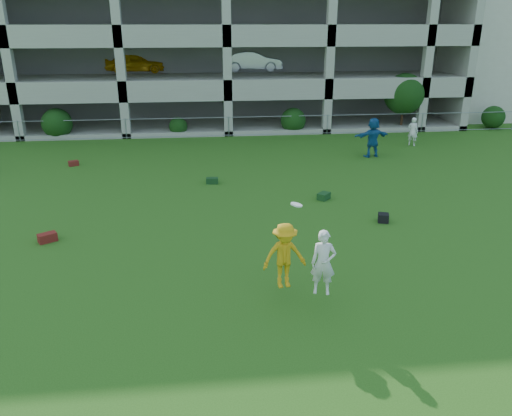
{
  "coord_description": "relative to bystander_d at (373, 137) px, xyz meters",
  "views": [
    {
      "loc": [
        -1.58,
        -10.47,
        6.49
      ],
      "look_at": [
        -0.11,
        3.0,
        1.4
      ],
      "focal_mm": 35.0,
      "sensor_mm": 36.0,
      "label": 1
    }
  ],
  "objects": [
    {
      "name": "crate_d",
      "position": [
        -2.46,
        -8.62,
        -0.85
      ],
      "size": [
        0.44,
        0.44,
        0.3
      ],
      "primitive_type": "cube",
      "rotation": [
        0.0,
        0.0,
        -0.29
      ],
      "color": "black",
      "rests_on": "ground"
    },
    {
      "name": "bag_red_f",
      "position": [
        -14.71,
        -0.11,
        -0.88
      ],
      "size": [
        0.53,
        0.44,
        0.24
      ],
      "primitive_type": "cube",
      "rotation": [
        0.0,
        0.0,
        0.44
      ],
      "color": "#5C0F17",
      "rests_on": "ground"
    },
    {
      "name": "shrub_row",
      "position": [
        -2.37,
        6.21,
        0.51
      ],
      "size": [
        34.38,
        2.52,
        3.5
      ],
      "color": "#163D11",
      "rests_on": "ground"
    },
    {
      "name": "bag_red_a",
      "position": [
        -13.49,
        -9.06,
        -0.86
      ],
      "size": [
        0.63,
        0.54,
        0.28
      ],
      "primitive_type": "cube",
      "rotation": [
        0.0,
        0.0,
        0.55
      ],
      "color": "#5F1014",
      "rests_on": "ground"
    },
    {
      "name": "bystander_d",
      "position": [
        0.0,
        0.0,
        0.0
      ],
      "size": [
        1.92,
        0.91,
        1.99
      ],
      "primitive_type": "imported",
      "rotation": [
        0.0,
        0.0,
        3.32
      ],
      "color": "#205896",
      "rests_on": "ground"
    },
    {
      "name": "fence",
      "position": [
        -6.96,
        5.51,
        -0.38
      ],
      "size": [
        36.06,
        0.06,
        1.2
      ],
      "color": "gray",
      "rests_on": "ground"
    },
    {
      "name": "ground",
      "position": [
        -6.96,
        -13.49,
        -1.0
      ],
      "size": [
        100.0,
        100.0,
        0.0
      ],
      "primitive_type": "plane",
      "color": "#235114",
      "rests_on": "ground"
    },
    {
      "name": "bystander_e",
      "position": [
        3.01,
        2.12,
        -0.21
      ],
      "size": [
        0.68,
        0.65,
        1.57
      ],
      "primitive_type": "imported",
      "rotation": [
        0.0,
        0.0,
        2.44
      ],
      "color": "white",
      "rests_on": "ground"
    },
    {
      "name": "bag_green_c",
      "position": [
        -3.95,
        -6.11,
        -0.87
      ],
      "size": [
        0.6,
        0.61,
        0.26
      ],
      "primitive_type": "cube",
      "rotation": [
        0.0,
        0.0,
        0.83
      ],
      "color": "#133516",
      "rests_on": "ground"
    },
    {
      "name": "frisbee_contest",
      "position": [
        -6.47,
        -13.34,
        0.18
      ],
      "size": [
        1.75,
        1.08,
        2.32
      ],
      "color": "gold",
      "rests_on": "ground"
    },
    {
      "name": "parking_garage",
      "position": [
        -6.97,
        14.21,
        5.02
      ],
      "size": [
        30.0,
        14.0,
        12.0
      ],
      "color": "#9E998C",
      "rests_on": "ground"
    },
    {
      "name": "bag_green_g",
      "position": [
        -8.2,
        -3.61,
        -0.87
      ],
      "size": [
        0.52,
        0.33,
        0.25
      ],
      "primitive_type": "cube",
      "rotation": [
        0.0,
        0.0,
        -0.07
      ],
      "color": "#133415",
      "rests_on": "ground"
    }
  ]
}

